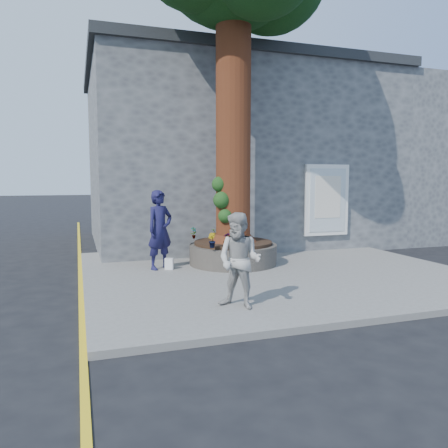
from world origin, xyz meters
name	(u,v)px	position (x,y,z in m)	size (l,w,h in m)	color
ground	(229,288)	(0.00, 0.00, 0.00)	(120.00, 120.00, 0.00)	black
pavement	(273,272)	(1.50, 1.00, 0.06)	(9.00, 8.00, 0.12)	slate
yellow_line	(81,288)	(-3.05, 1.00, 0.00)	(0.10, 30.00, 0.01)	yellow
stone_shop	(229,158)	(2.50, 7.20, 3.16)	(10.30, 8.30, 6.30)	#4E5054
neighbour_shop	(400,164)	(10.50, 7.20, 3.00)	(6.00, 8.00, 6.00)	#4E5054
planter	(233,253)	(0.80, 2.00, 0.41)	(2.30, 2.30, 0.60)	black
man	(160,230)	(-1.14, 1.96, 1.10)	(0.72, 0.47, 1.96)	#18163E
woman	(240,261)	(-0.44, -1.78, 0.95)	(0.81, 0.63, 1.66)	#A9A7A2
shopping_bag	(169,264)	(-0.95, 1.82, 0.26)	(0.20, 0.12, 0.28)	white
plant_a	(194,233)	(-0.05, 2.85, 0.88)	(0.17, 0.12, 0.32)	gray
plant_b	(212,240)	(-0.05, 1.15, 0.90)	(0.20, 0.19, 0.36)	gray
plant_c	(227,240)	(0.34, 1.15, 0.89)	(0.19, 0.19, 0.34)	gray
plant_d	(217,232)	(0.61, 2.85, 0.88)	(0.28, 0.25, 0.31)	gray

